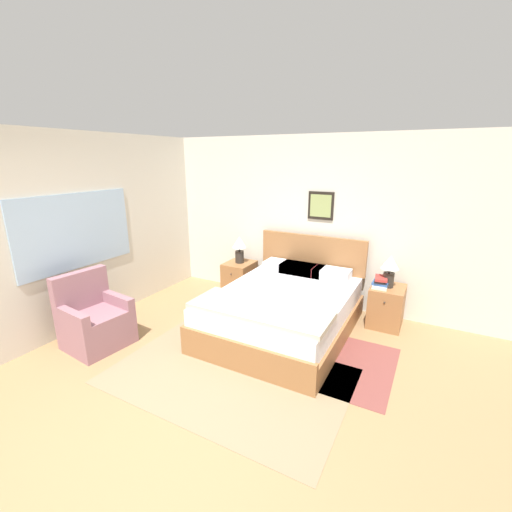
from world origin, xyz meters
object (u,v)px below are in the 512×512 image
(nightstand_by_door, at_px, (386,306))
(table_lamp_by_door, at_px, (390,267))
(bed, at_px, (284,309))
(nightstand_near_window, at_px, (240,278))
(armchair, at_px, (95,321))
(table_lamp_near_window, at_px, (239,246))

(nightstand_by_door, relative_size, table_lamp_by_door, 1.26)
(nightstand_by_door, bearing_deg, table_lamp_by_door, 159.04)
(bed, relative_size, nightstand_by_door, 3.87)
(nightstand_by_door, bearing_deg, nightstand_near_window, 180.00)
(armchair, relative_size, table_lamp_by_door, 2.05)
(bed, xyz_separation_m, table_lamp_by_door, (1.18, 0.81, 0.53))
(nightstand_by_door, bearing_deg, table_lamp_near_window, 179.89)
(nightstand_by_door, relative_size, table_lamp_near_window, 1.26)
(table_lamp_by_door, bearing_deg, table_lamp_near_window, 180.00)
(bed, bearing_deg, table_lamp_near_window, 145.49)
(bed, relative_size, table_lamp_by_door, 4.89)
(armchair, distance_m, table_lamp_by_door, 3.87)
(table_lamp_near_window, bearing_deg, nightstand_by_door, -0.11)
(nightstand_by_door, distance_m, table_lamp_near_window, 2.44)
(nightstand_by_door, height_order, table_lamp_by_door, table_lamp_by_door)
(nightstand_near_window, xyz_separation_m, table_lamp_by_door, (2.36, 0.00, 0.57))
(bed, distance_m, armchair, 2.41)
(bed, distance_m, table_lamp_by_door, 1.53)
(nightstand_near_window, bearing_deg, bed, -34.27)
(nightstand_near_window, bearing_deg, table_lamp_near_window, 50.46)
(nightstand_near_window, distance_m, nightstand_by_door, 2.37)
(nightstand_near_window, bearing_deg, table_lamp_by_door, 0.11)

